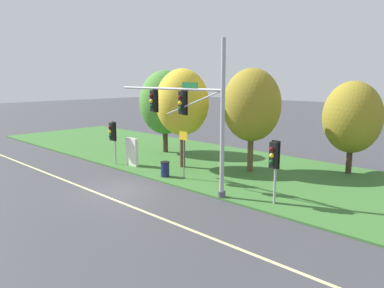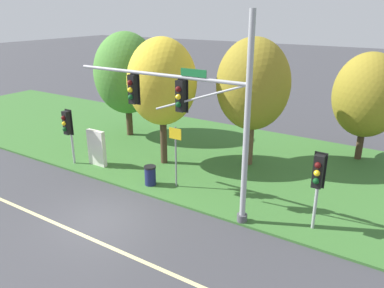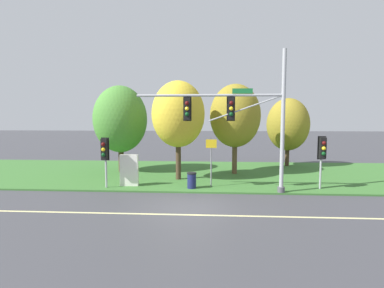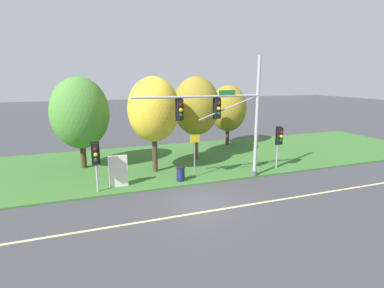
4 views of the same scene
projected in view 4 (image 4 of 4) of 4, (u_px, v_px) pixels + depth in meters
The scene contains 13 objects.
ground_plane at pixel (201, 202), 16.11m from camera, with size 160.00×160.00×0.00m, color #3D3D42.
lane_stripe at pixel (210, 211), 15.01m from camera, with size 36.00×0.16×0.01m, color beige.
grass_verge at pixel (163, 162), 23.67m from camera, with size 48.00×11.50×0.10m, color #386B2D.
traffic_signal_mast at pixel (227, 114), 18.57m from camera, with size 8.23×0.49×7.81m.
pedestrian_signal_near_kerb at pixel (96, 157), 16.71m from camera, with size 0.46×0.55×2.97m.
pedestrian_signal_further_along at pixel (279, 138), 21.31m from camera, with size 0.46×0.55×3.07m.
route_sign_post at pixel (195, 150), 19.55m from camera, with size 0.64×0.08×2.89m.
tree_nearest_road at pixel (80, 113), 21.06m from camera, with size 4.04×4.04×6.53m.
tree_left_of_mast at pixel (154, 110), 20.15m from camera, with size 3.50×3.50×6.55m.
tree_behind_signpost at pixel (196, 106), 23.56m from camera, with size 3.68×3.68×6.56m.
tree_mid_verge at pixel (228, 108), 28.88m from camera, with size 3.55×3.55×5.77m.
info_kiosk at pixel (118, 171), 18.00m from camera, with size 1.10×0.24×1.90m.
trash_bin at pixel (181, 174), 19.03m from camera, with size 0.56×0.56×0.93m.
Camera 4 is at (-5.60, -13.98, 6.55)m, focal length 28.00 mm.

